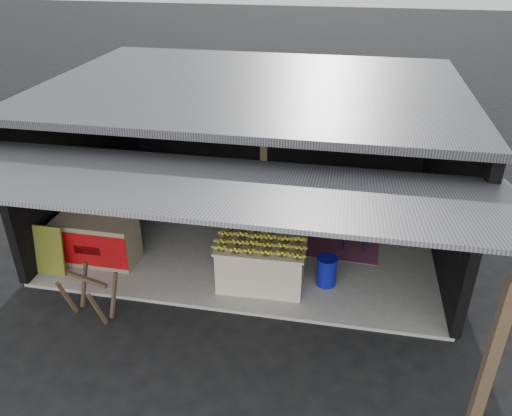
% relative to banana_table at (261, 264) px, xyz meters
% --- Properties ---
extents(ground, '(80.00, 80.00, 0.00)m').
position_rel_banana_table_xyz_m(ground, '(-0.46, -0.78, -0.46)').
color(ground, black).
rests_on(ground, ground).
extents(concrete_slab, '(7.00, 5.00, 0.06)m').
position_rel_banana_table_xyz_m(concrete_slab, '(-0.46, 1.72, -0.43)').
color(concrete_slab, gray).
rests_on(concrete_slab, ground).
extents(shophouse, '(7.40, 7.29, 3.02)m').
position_rel_banana_table_xyz_m(shophouse, '(-0.46, 2.03, 1.64)').
color(shophouse, black).
rests_on(shophouse, ground).
extents(banana_table, '(1.48, 0.94, 0.80)m').
position_rel_banana_table_xyz_m(banana_table, '(0.00, 0.00, 0.00)').
color(banana_table, beige).
rests_on(banana_table, concrete_slab).
extents(banana_pile, '(1.36, 0.84, 0.16)m').
position_rel_banana_table_xyz_m(banana_pile, '(0.00, 0.00, 0.48)').
color(banana_pile, yellow).
rests_on(banana_pile, banana_table).
extents(white_crate, '(1.00, 0.73, 1.04)m').
position_rel_banana_table_xyz_m(white_crate, '(0.08, 1.03, 0.12)').
color(white_crate, white).
rests_on(white_crate, concrete_slab).
extents(neighbor_stall, '(1.45, 0.67, 1.49)m').
position_rel_banana_table_xyz_m(neighbor_stall, '(-3.03, 0.15, 0.05)').
color(neighbor_stall, '#998466').
rests_on(neighbor_stall, concrete_slab).
extents(green_signboard, '(0.61, 0.19, 0.90)m').
position_rel_banana_table_xyz_m(green_signboard, '(-3.68, -0.38, 0.05)').
color(green_signboard, black).
rests_on(green_signboard, concrete_slab).
extents(sawhorse, '(0.80, 0.79, 0.73)m').
position_rel_banana_table_xyz_m(sawhorse, '(-2.45, -1.24, 0.00)').
color(sawhorse, '#4D3B26').
rests_on(sawhorse, ground).
extents(water_barrel, '(0.34, 0.34, 0.49)m').
position_rel_banana_table_xyz_m(water_barrel, '(1.08, 0.20, -0.16)').
color(water_barrel, '#0C118C').
rests_on(water_barrel, concrete_slab).
extents(plastic_chair, '(0.51, 0.51, 0.98)m').
position_rel_banana_table_xyz_m(plastic_chair, '(1.49, 1.61, 0.18)').
color(plastic_chair, '#090A32').
rests_on(plastic_chair, concrete_slab).
extents(magenta_rug, '(1.54, 1.06, 0.01)m').
position_rel_banana_table_xyz_m(magenta_rug, '(1.24, 1.42, -0.40)').
color(magenta_rug, '#701851').
rests_on(magenta_rug, concrete_slab).
extents(picture_frames, '(1.62, 0.04, 0.46)m').
position_rel_banana_table_xyz_m(picture_frames, '(-0.63, 4.11, 1.47)').
color(picture_frames, black).
rests_on(picture_frames, shophouse).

